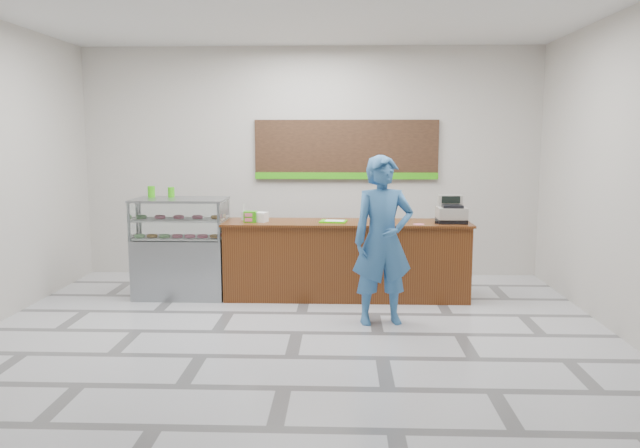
{
  "coord_description": "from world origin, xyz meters",
  "views": [
    {
      "loc": [
        0.5,
        -6.63,
        2.15
      ],
      "look_at": [
        0.22,
        0.9,
        1.09
      ],
      "focal_mm": 35.0,
      "sensor_mm": 36.0,
      "label": 1
    }
  ],
  "objects_px": {
    "cash_register": "(451,213)",
    "customer": "(383,240)",
    "sales_counter": "(346,260)",
    "display_case": "(181,247)",
    "serving_tray": "(333,221)"
  },
  "relations": [
    {
      "from": "cash_register",
      "to": "customer",
      "type": "distance_m",
      "value": 1.47
    },
    {
      "from": "cash_register",
      "to": "customer",
      "type": "xyz_separation_m",
      "value": [
        -0.96,
        -1.1,
        -0.19
      ]
    },
    {
      "from": "sales_counter",
      "to": "customer",
      "type": "distance_m",
      "value": 1.29
    },
    {
      "from": "sales_counter",
      "to": "display_case",
      "type": "height_order",
      "value": "display_case"
    },
    {
      "from": "display_case",
      "to": "cash_register",
      "type": "xyz_separation_m",
      "value": [
        3.59,
        -0.03,
        0.49
      ]
    },
    {
      "from": "display_case",
      "to": "serving_tray",
      "type": "bearing_deg",
      "value": -1.16
    },
    {
      "from": "display_case",
      "to": "cash_register",
      "type": "height_order",
      "value": "cash_register"
    },
    {
      "from": "sales_counter",
      "to": "cash_register",
      "type": "height_order",
      "value": "cash_register"
    },
    {
      "from": "serving_tray",
      "to": "customer",
      "type": "height_order",
      "value": "customer"
    },
    {
      "from": "sales_counter",
      "to": "serving_tray",
      "type": "relative_size",
      "value": 8.63
    },
    {
      "from": "display_case",
      "to": "serving_tray",
      "type": "relative_size",
      "value": 3.52
    },
    {
      "from": "customer",
      "to": "sales_counter",
      "type": "bearing_deg",
      "value": 98.02
    },
    {
      "from": "serving_tray",
      "to": "customer",
      "type": "relative_size",
      "value": 0.19
    },
    {
      "from": "display_case",
      "to": "customer",
      "type": "bearing_deg",
      "value": -23.31
    },
    {
      "from": "sales_counter",
      "to": "display_case",
      "type": "distance_m",
      "value": 2.23
    }
  ]
}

